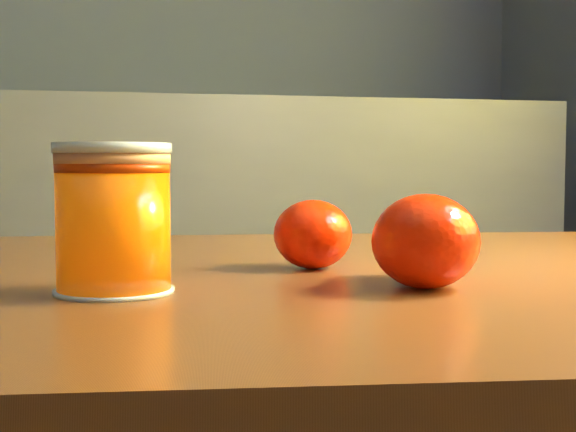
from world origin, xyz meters
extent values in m
cube|color=brown|center=(0.86, 0.26, 0.67)|extent=(1.00, 0.76, 0.04)
cylinder|color=#FF5E05|center=(0.64, 0.20, 0.73)|extent=(0.07, 0.07, 0.08)
cylinder|color=#F99E65|center=(0.64, 0.20, 0.78)|extent=(0.07, 0.07, 0.01)
cylinder|color=silver|center=(0.64, 0.20, 0.78)|extent=(0.08, 0.08, 0.00)
ellipsoid|color=#FF2705|center=(0.86, 0.20, 0.72)|extent=(0.07, 0.07, 0.06)
ellipsoid|color=#FF2705|center=(0.80, 0.28, 0.72)|extent=(0.07, 0.07, 0.05)
ellipsoid|color=#FF2705|center=(0.84, 0.17, 0.72)|extent=(0.08, 0.08, 0.06)
camera|label=1|loc=(0.63, -0.32, 0.77)|focal=50.00mm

